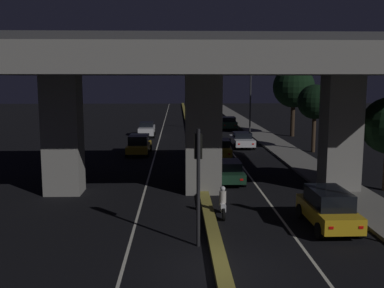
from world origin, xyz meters
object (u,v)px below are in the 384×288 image
Objects in this scene: car_white_second_oncoming at (147,129)px; motorcycle_red_filtering_mid at (214,176)px; car_taxi_yellow_lead_oncoming at (139,144)px; street_lamp at (248,89)px; pedestrian_on_sidewalk at (342,167)px; car_taxi_yellow_lead at (328,208)px; car_dark_green_second at (226,171)px; traffic_light_left_of_median at (198,166)px; car_dark_green_sixth at (228,123)px; car_white_fourth at (242,140)px; car_taxi_yellow_third at (220,148)px; motorcycle_white_filtering_near at (223,204)px; car_dark_blue_fifth at (206,130)px.

motorcycle_red_filtering_mid is at bearing 12.59° from car_white_second_oncoming.
car_taxi_yellow_lead_oncoming is 0.90× the size of car_white_second_oncoming.
street_lamp is 25.48m from pedestrian_on_sidewalk.
car_dark_green_second is (-3.44, 8.83, -0.17)m from car_taxi_yellow_lead.
car_dark_green_second is at bearing 78.01° from traffic_light_left_of_median.
car_taxi_yellow_lead is 37.94m from car_dark_green_sixth.
car_white_fourth is at bearing 104.29° from pedestrian_on_sidewalk.
car_white_fourth reaches higher than car_dark_green_second.
car_taxi_yellow_third is 21.13m from car_dark_green_sixth.
car_dark_green_second is 0.99× the size of car_taxi_yellow_third.
car_white_fourth is 15.74m from motorcycle_red_filtering_mid.
car_taxi_yellow_lead_oncoming reaches higher than motorcycle_red_filtering_mid.
motorcycle_white_filtering_near is at bearing 69.80° from traffic_light_left_of_median.
street_lamp is (7.30, 34.73, 2.11)m from traffic_light_left_of_median.
car_taxi_yellow_lead is at bearing -153.82° from motorcycle_red_filtering_mid.
car_dark_green_sixth is 21.08m from car_taxi_yellow_lead_oncoming.
car_taxi_yellow_lead is 4.72m from motorcycle_white_filtering_near.
car_white_second_oncoming reaches higher than car_white_fourth.
car_dark_green_sixth is (-1.58, 5.09, -4.43)m from street_lamp.
car_taxi_yellow_lead is at bearing 18.23° from traffic_light_left_of_median.
pedestrian_on_sidewalk reaches higher than car_dark_blue_fifth.
traffic_light_left_of_median is 1.03× the size of car_dark_green_second.
pedestrian_on_sidewalk reaches higher than car_dark_green_second.
traffic_light_left_of_median reaches higher than car_taxi_yellow_third.
car_dark_green_sixth is 2.50× the size of pedestrian_on_sidewalk.
motorcycle_red_filtering_mid is 1.01× the size of pedestrian_on_sidewalk.
car_taxi_yellow_third is 0.93× the size of car_white_second_oncoming.
car_dark_green_second is 29.32m from car_dark_green_sixth.
street_lamp reaches higher than car_dark_blue_fifth.
traffic_light_left_of_median is 19.24m from car_taxi_yellow_third.
car_taxi_yellow_third is 1.13× the size of car_dark_blue_fifth.
car_taxi_yellow_third is 15.63m from car_white_second_oncoming.
pedestrian_on_sidewalk reaches higher than car_white_fourth.
car_white_fourth is at bearing -161.99° from car_dark_blue_fifth.
motorcycle_red_filtering_mid is at bearing -179.49° from pedestrian_on_sidewalk.
traffic_light_left_of_median is 0.96× the size of car_white_fourth.
car_taxi_yellow_lead is 8.50m from pedestrian_on_sidewalk.
car_taxi_yellow_lead is at bearing -158.34° from car_dark_green_second.
car_dark_blue_fifth is at bearing -163.06° from street_lamp.
car_white_fourth is at bearing 179.44° from car_dark_green_sixth.
traffic_light_left_of_median reaches higher than car_dark_green_second.
car_white_fourth is 12.47m from car_white_second_oncoming.
car_taxi_yellow_third is (-3.06, 17.03, -0.07)m from car_taxi_yellow_lead.
car_dark_green_second is at bearing 178.99° from car_dark_blue_fifth.
street_lamp is at bearing 94.25° from pedestrian_on_sidewalk.
car_white_fourth is at bearing -11.70° from car_dark_green_second.
street_lamp reaches higher than car_white_fourth.
street_lamp is at bearing -14.00° from car_taxi_yellow_third.
car_dark_green_sixth is at bearing 123.88° from car_white_second_oncoming.
car_dark_green_sixth is (3.45, 29.11, 0.09)m from car_dark_green_second.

